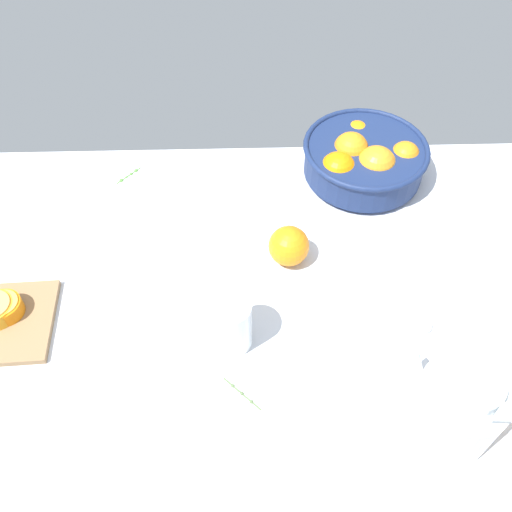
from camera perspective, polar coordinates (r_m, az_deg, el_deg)
ground_plane at (r=105.83cm, az=0.84°, el=-3.82°), size 127.78×81.80×3.00cm
fruit_bowl at (r=124.33cm, az=11.07°, el=9.81°), size 27.19×27.19×10.66cm
juice_pitcher at (r=90.22cm, az=19.72°, el=-14.95°), size 12.90×16.96×17.79cm
juice_glass at (r=94.40cm, az=-2.75°, el=-7.20°), size 7.72×7.72×11.10cm
orange_half_0 at (r=108.44cm, az=-24.60°, el=-4.87°), size 6.46×6.46×3.19cm
loose_orange_0 at (r=106.08cm, az=3.41°, el=1.05°), size 7.92×7.92×7.92cm
spoon at (r=106.68cm, az=17.32°, el=-4.87°), size 6.54×17.77×1.00cm
herb_sprig_0 at (r=128.54cm, az=-13.08°, el=8.15°), size 5.05×5.44×0.94cm
herb_sprig_1 at (r=93.45cm, az=-1.45°, el=-14.01°), size 6.30×6.02×0.66cm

